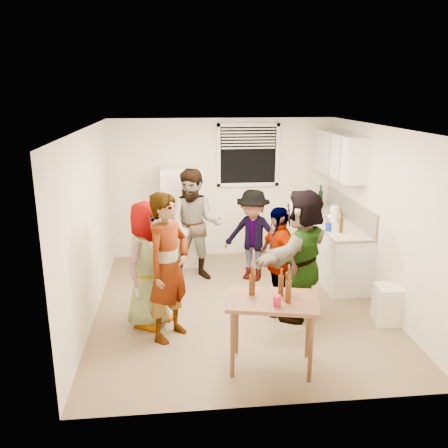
{
  "coord_description": "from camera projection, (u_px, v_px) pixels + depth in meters",
  "views": [
    {
      "loc": [
        -0.87,
        -6.14,
        2.97
      ],
      "look_at": [
        -0.19,
        0.24,
        1.15
      ],
      "focal_mm": 38.0,
      "sensor_mm": 36.0,
      "label": 1
    }
  ],
  "objects": [
    {
      "name": "beer_bottle_table",
      "position": [
        288.0,
        293.0,
        5.2
      ],
      "size": [
        0.06,
        0.06,
        0.25
      ],
      "primitive_type": "cylinder",
      "color": "#47230C",
      "rests_on": "serving_table"
    },
    {
      "name": "paper_towel",
      "position": [
        333.0,
        222.0,
        7.7
      ],
      "size": [
        0.13,
        0.13,
        0.27
      ],
      "primitive_type": "cylinder",
      "color": "white",
      "rests_on": "countertop"
    },
    {
      "name": "window",
      "position": [
        248.0,
        155.0,
        8.43
      ],
      "size": [
        1.12,
        0.1,
        1.06
      ],
      "primitive_type": null,
      "color": "white",
      "rests_on": "room"
    },
    {
      "name": "serving_table",
      "position": [
        271.0,
        366.0,
        5.29
      ],
      "size": [
        1.08,
        0.84,
        0.82
      ],
      "primitive_type": null,
      "rotation": [
        0.0,
        0.0,
        -0.22
      ],
      "color": "brown",
      "rests_on": "ground"
    },
    {
      "name": "guest_back_right",
      "position": [
        252.0,
        279.0,
        7.73
      ],
      "size": [
        1.58,
        1.76,
        0.55
      ],
      "primitive_type": "imported",
      "rotation": [
        0.0,
        0.0,
        -0.54
      ],
      "color": "#414146",
      "rests_on": "ground"
    },
    {
      "name": "red_cup",
      "position": [
        277.0,
        306.0,
        4.91
      ],
      "size": [
        0.08,
        0.08,
        0.11
      ],
      "primitive_type": "cylinder",
      "color": "maroon",
      "rests_on": "serving_table"
    },
    {
      "name": "room",
      "position": [
        239.0,
        305.0,
        6.78
      ],
      "size": [
        4.0,
        4.5,
        2.5
      ],
      "primitive_type": null,
      "color": "white",
      "rests_on": "ground"
    },
    {
      "name": "backsplash",
      "position": [
        350.0,
        209.0,
        7.79
      ],
      "size": [
        0.03,
        2.2,
        0.36
      ],
      "primitive_type": "cube",
      "color": "#B5B1A6",
      "rests_on": "countertop"
    },
    {
      "name": "guest_back_left",
      "position": [
        196.0,
        278.0,
        7.76
      ],
      "size": [
        1.19,
        1.93,
        0.68
      ],
      "primitive_type": "imported",
      "rotation": [
        0.0,
        0.0,
        -0.18
      ],
      "color": "brown",
      "rests_on": "ground"
    },
    {
      "name": "counter_lower",
      "position": [
        330.0,
        247.0,
        7.93
      ],
      "size": [
        0.6,
        2.2,
        0.86
      ],
      "primitive_type": "cube",
      "color": "white",
      "rests_on": "ground"
    },
    {
      "name": "trash_bin",
      "position": [
        389.0,
        305.0,
        6.22
      ],
      "size": [
        0.37,
        0.37,
        0.51
      ],
      "primitive_type": "cube",
      "rotation": [
        0.0,
        0.0,
        -0.08
      ],
      "color": "white",
      "rests_on": "ground"
    },
    {
      "name": "refrigerator",
      "position": [
        182.0,
        216.0,
        8.27
      ],
      "size": [
        0.7,
        0.7,
        1.7
      ],
      "primitive_type": "cube",
      "color": "white",
      "rests_on": "ground"
    },
    {
      "name": "picture_frame",
      "position": [
        338.0,
        210.0,
        8.16
      ],
      "size": [
        0.02,
        0.17,
        0.14
      ],
      "primitive_type": "cube",
      "color": "gold",
      "rests_on": "countertop"
    },
    {
      "name": "guest_grey",
      "position": [
        152.0,
        323.0,
        6.27
      ],
      "size": [
        1.83,
        1.6,
        0.53
      ],
      "primitive_type": "imported",
      "rotation": [
        0.0,
        0.0,
        0.98
      ],
      "color": "gray",
      "rests_on": "ground"
    },
    {
      "name": "guest_orange",
      "position": [
        299.0,
        315.0,
        6.48
      ],
      "size": [
        2.4,
        2.4,
        0.52
      ],
      "primitive_type": "imported",
      "rotation": [
        0.0,
        0.0,
        3.98
      ],
      "color": "#D48250",
      "rests_on": "ground"
    },
    {
      "name": "guest_black",
      "position": [
        276.0,
        311.0,
        6.6
      ],
      "size": [
        1.7,
        1.29,
        0.37
      ],
      "primitive_type": "imported",
      "rotation": [
        0.0,
        0.0,
        -1.27
      ],
      "color": "black",
      "rests_on": "ground"
    },
    {
      "name": "countertop",
      "position": [
        332.0,
        221.0,
        7.81
      ],
      "size": [
        0.64,
        2.22,
        0.04
      ],
      "primitive_type": "cube",
      "color": "beige",
      "rests_on": "counter_lower"
    },
    {
      "name": "beer_bottle_counter",
      "position": [
        341.0,
        233.0,
        7.13
      ],
      "size": [
        0.06,
        0.06,
        0.23
      ],
      "primitive_type": "cylinder",
      "color": "#47230C",
      "rests_on": "countertop"
    },
    {
      "name": "blue_cup",
      "position": [
        328.0,
        231.0,
        7.22
      ],
      "size": [
        0.1,
        0.1,
        0.13
      ],
      "primitive_type": "cylinder",
      "color": "#0C2DBD",
      "rests_on": "countertop"
    },
    {
      "name": "kettle",
      "position": [
        330.0,
        221.0,
        7.74
      ],
      "size": [
        0.27,
        0.25,
        0.19
      ],
      "primitive_type": null,
      "rotation": [
        0.0,
        0.0,
        0.31
      ],
      "color": "silver",
      "rests_on": "countertop"
    },
    {
      "name": "guest_stripe",
      "position": [
        171.0,
        336.0,
        5.94
      ],
      "size": [
        1.85,
        1.67,
        0.44
      ],
      "primitive_type": "imported",
      "rotation": [
        0.0,
        0.0,
        0.9
      ],
      "color": "#141933",
      "rests_on": "ground"
    },
    {
      "name": "wine_bottle",
      "position": [
        320.0,
        208.0,
        8.62
      ],
      "size": [
        0.08,
        0.08,
        0.32
      ],
      "primitive_type": "cylinder",
      "color": "black",
      "rests_on": "countertop"
    },
    {
      "name": "upper_cabinets",
      "position": [
        340.0,
        155.0,
        7.72
      ],
      "size": [
        0.34,
        1.6,
        0.7
      ],
      "primitive_type": "cube",
      "color": "white",
      "rests_on": "room"
    }
  ]
}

